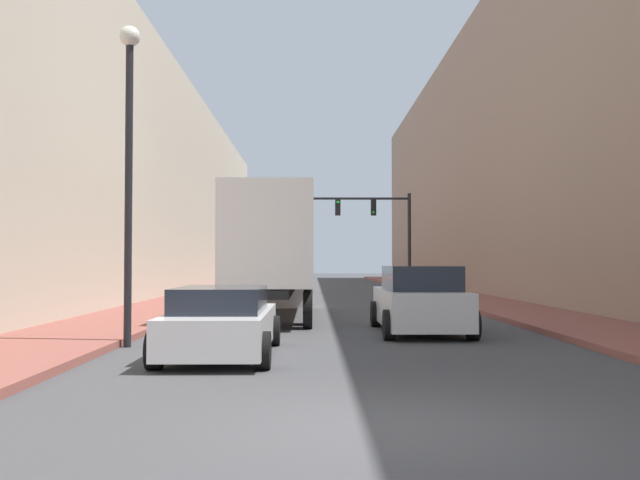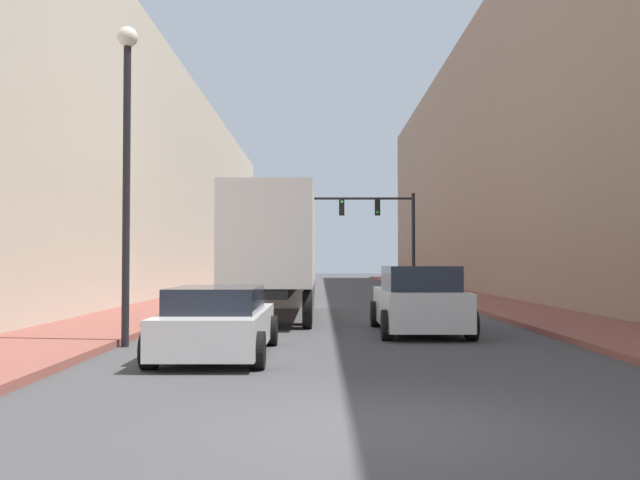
{
  "view_description": "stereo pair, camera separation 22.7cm",
  "coord_description": "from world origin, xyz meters",
  "px_view_note": "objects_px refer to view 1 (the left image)",
  "views": [
    {
      "loc": [
        -0.82,
        -7.69,
        1.8
      ],
      "look_at": [
        -0.61,
        11.26,
        2.37
      ],
      "focal_mm": 40.0,
      "sensor_mm": 36.0,
      "label": 1
    },
    {
      "loc": [
        -0.59,
        -7.69,
        1.8
      ],
      "look_at": [
        -0.61,
        11.26,
        2.37
      ],
      "focal_mm": 40.0,
      "sensor_mm": 36.0,
      "label": 2
    }
  ],
  "objects_px": {
    "sedan_car": "(222,322)",
    "suv_car": "(420,301)",
    "street_lamp": "(129,140)",
    "traffic_signal_gantry": "(382,224)",
    "semi_truck": "(276,250)"
  },
  "relations": [
    {
      "from": "sedan_car",
      "to": "street_lamp",
      "type": "xyz_separation_m",
      "value": [
        -2.17,
        1.45,
        3.73
      ]
    },
    {
      "from": "street_lamp",
      "to": "semi_truck",
      "type": "bearing_deg",
      "value": 73.39
    },
    {
      "from": "suv_car",
      "to": "traffic_signal_gantry",
      "type": "height_order",
      "value": "traffic_signal_gantry"
    },
    {
      "from": "traffic_signal_gantry",
      "to": "street_lamp",
      "type": "bearing_deg",
      "value": -107.33
    },
    {
      "from": "semi_truck",
      "to": "sedan_car",
      "type": "relative_size",
      "value": 2.63
    },
    {
      "from": "semi_truck",
      "to": "suv_car",
      "type": "bearing_deg",
      "value": -56.96
    },
    {
      "from": "semi_truck",
      "to": "traffic_signal_gantry",
      "type": "relative_size",
      "value": 2.0
    },
    {
      "from": "sedan_car",
      "to": "traffic_signal_gantry",
      "type": "relative_size",
      "value": 0.76
    },
    {
      "from": "street_lamp",
      "to": "suv_car",
      "type": "bearing_deg",
      "value": 24.02
    },
    {
      "from": "semi_truck",
      "to": "traffic_signal_gantry",
      "type": "bearing_deg",
      "value": 72.28
    },
    {
      "from": "sedan_car",
      "to": "street_lamp",
      "type": "relative_size",
      "value": 0.69
    },
    {
      "from": "suv_car",
      "to": "street_lamp",
      "type": "distance_m",
      "value": 8.06
    },
    {
      "from": "street_lamp",
      "to": "traffic_signal_gantry",
      "type": "bearing_deg",
      "value": 72.67
    },
    {
      "from": "sedan_car",
      "to": "suv_car",
      "type": "relative_size",
      "value": 0.99
    },
    {
      "from": "traffic_signal_gantry",
      "to": "suv_car",
      "type": "bearing_deg",
      "value": -93.27
    }
  ]
}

